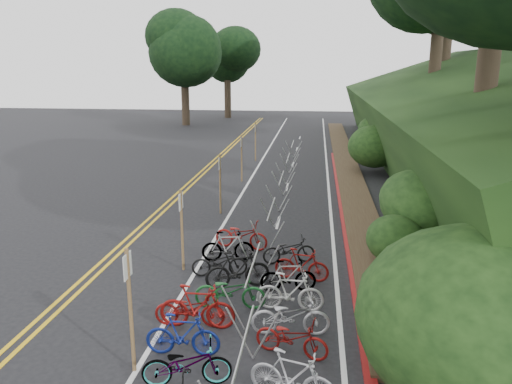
# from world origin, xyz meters

# --- Properties ---
(ground) EXTENTS (120.00, 120.00, 0.00)m
(ground) POSITION_xyz_m (0.00, 0.00, 0.00)
(ground) COLOR black
(ground) RESTS_ON ground
(road_markings) EXTENTS (7.47, 80.00, 0.01)m
(road_markings) POSITION_xyz_m (0.63, 10.10, 0.00)
(road_markings) COLOR gold
(road_markings) RESTS_ON ground
(red_curb) EXTENTS (0.25, 28.00, 0.10)m
(red_curb) POSITION_xyz_m (5.70, 12.00, 0.05)
(red_curb) COLOR maroon
(red_curb) RESTS_ON ground
(embankment) EXTENTS (14.30, 48.14, 9.11)m
(embankment) POSITION_xyz_m (12.96, 19.04, 2.57)
(embankment) COLOR black
(embankment) RESTS_ON ground
(bike_rack_front) EXTENTS (1.16, 2.69, 1.20)m
(bike_rack_front) POSITION_xyz_m (3.31, -0.74, 0.86)
(bike_rack_front) COLOR gray
(bike_rack_front) RESTS_ON ground
(bike_racks_rest) EXTENTS (1.14, 23.00, 1.17)m
(bike_racks_rest) POSITION_xyz_m (3.00, 13.00, 0.85)
(bike_racks_rest) COLOR gray
(bike_racks_rest) RESTS_ON ground
(signpost_near) EXTENTS (0.08, 0.40, 2.64)m
(signpost_near) POSITION_xyz_m (0.96, -0.17, 1.51)
(signpost_near) COLOR brown
(signpost_near) RESTS_ON ground
(signposts_rest) EXTENTS (0.08, 18.40, 2.50)m
(signposts_rest) POSITION_xyz_m (0.60, 14.00, 1.43)
(signposts_rest) COLOR brown
(signposts_rest) RESTS_ON ground
(bike_front) EXTENTS (0.65, 1.71, 0.89)m
(bike_front) POSITION_xyz_m (1.64, 1.73, 0.44)
(bike_front) COLOR maroon
(bike_front) RESTS_ON ground
(bike_valet) EXTENTS (3.32, 11.95, 1.10)m
(bike_valet) POSITION_xyz_m (2.91, 1.81, 0.48)
(bike_valet) COLOR maroon
(bike_valet) RESTS_ON ground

